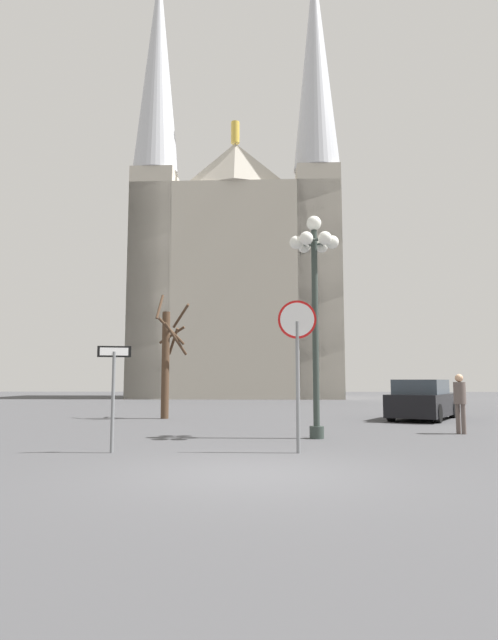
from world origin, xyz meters
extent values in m
plane|color=#424244|center=(0.00, 0.00, 0.00)|extent=(120.00, 120.00, 0.00)
cube|color=#BCB5A5|center=(-2.28, 37.37, 8.62)|extent=(16.93, 10.59, 17.23)
pyramid|color=#BCB5A5|center=(-2.31, 33.14, 18.98)|extent=(5.91, 2.05, 3.50)
cylinder|color=gold|center=(-2.31, 33.14, 21.63)|extent=(0.70, 0.70, 1.80)
cube|color=#BCB5A5|center=(-9.00, 33.92, 9.28)|extent=(3.49, 3.49, 18.55)
cone|color=#B7BAC1|center=(-9.00, 33.92, 28.05)|extent=(3.81, 3.81, 18.99)
cube|color=#BCB5A5|center=(4.39, 33.82, 9.28)|extent=(3.49, 3.49, 18.55)
cone|color=#B7BAC1|center=(4.39, 33.82, 28.05)|extent=(3.81, 3.81, 18.99)
cylinder|color=slate|center=(0.87, 2.37, 1.32)|extent=(0.08, 0.08, 2.64)
cylinder|color=red|center=(0.87, 2.37, 2.68)|extent=(0.79, 0.06, 0.79)
cylinder|color=white|center=(0.87, 2.35, 2.68)|extent=(0.69, 0.02, 0.69)
cylinder|color=slate|center=(-2.86, 2.27, 1.01)|extent=(0.07, 0.07, 2.02)
cube|color=black|center=(-2.86, 2.27, 2.02)|extent=(0.66, 0.20, 0.23)
cube|color=white|center=(-2.86, 2.25, 2.02)|extent=(0.55, 0.15, 0.16)
cylinder|color=#2D3833|center=(1.48, 5.07, 2.66)|extent=(0.16, 0.16, 5.31)
cylinder|color=#2D3833|center=(1.48, 5.07, 0.15)|extent=(0.36, 0.36, 0.30)
sphere|color=white|center=(1.48, 5.07, 5.51)|extent=(0.38, 0.38, 0.38)
sphere|color=white|center=(1.94, 5.07, 5.00)|extent=(0.35, 0.35, 0.35)
cylinder|color=#2D3833|center=(1.71, 5.07, 5.00)|extent=(0.05, 0.47, 0.05)
sphere|color=white|center=(1.71, 5.47, 5.00)|extent=(0.35, 0.35, 0.35)
cylinder|color=#2D3833|center=(1.59, 5.27, 5.00)|extent=(0.43, 0.28, 0.05)
sphere|color=white|center=(1.24, 5.47, 5.00)|extent=(0.35, 0.35, 0.35)
cylinder|color=#2D3833|center=(1.36, 5.27, 5.00)|extent=(0.43, 0.28, 0.05)
sphere|color=white|center=(1.01, 5.07, 5.00)|extent=(0.35, 0.35, 0.35)
cylinder|color=#2D3833|center=(1.24, 5.07, 5.00)|extent=(0.05, 0.47, 0.05)
sphere|color=white|center=(1.24, 4.66, 5.00)|extent=(0.35, 0.35, 0.35)
cylinder|color=#2D3833|center=(1.36, 4.87, 5.00)|extent=(0.43, 0.28, 0.05)
sphere|color=white|center=(1.71, 4.66, 5.00)|extent=(0.35, 0.35, 0.35)
cylinder|color=#2D3833|center=(1.59, 4.87, 5.00)|extent=(0.43, 0.28, 0.05)
cylinder|color=#473323|center=(-3.65, 11.85, 2.04)|extent=(0.30, 0.30, 4.08)
cylinder|color=#473323|center=(-3.14, 12.21, 3.96)|extent=(0.84, 1.12, 0.86)
cylinder|color=#473323|center=(-3.92, 11.90, 4.28)|extent=(0.23, 0.65, 1.02)
cylinder|color=#473323|center=(-3.21, 11.52, 3.00)|extent=(0.79, 0.99, 1.20)
cylinder|color=#473323|center=(-3.39, 12.05, 2.94)|extent=(0.53, 0.64, 1.02)
cylinder|color=#473323|center=(-3.51, 12.36, 3.22)|extent=(1.09, 0.40, 0.70)
cylinder|color=#473323|center=(-3.36, 11.42, 3.28)|extent=(0.97, 0.70, 1.01)
cube|color=black|center=(6.01, 11.71, 0.55)|extent=(3.55, 4.54, 0.79)
cube|color=#333D47|center=(5.91, 11.52, 1.21)|extent=(2.52, 2.83, 0.52)
cylinder|color=black|center=(5.99, 13.34, 0.32)|extent=(0.50, 0.67, 0.64)
cylinder|color=black|center=(7.39, 12.59, 0.32)|extent=(0.50, 0.67, 0.64)
cylinder|color=black|center=(4.63, 10.82, 0.32)|extent=(0.50, 0.67, 0.64)
cylinder|color=black|center=(6.03, 10.07, 0.32)|extent=(0.50, 0.67, 0.64)
cylinder|color=#594C47|center=(5.44, 6.41, 0.40)|extent=(0.12, 0.12, 0.80)
cylinder|color=#594C47|center=(5.54, 6.28, 0.40)|extent=(0.12, 0.12, 0.80)
cylinder|color=#594C47|center=(5.49, 6.34, 1.10)|extent=(0.32, 0.32, 0.60)
sphere|color=tan|center=(5.49, 6.34, 1.50)|extent=(0.22, 0.22, 0.22)
camera|label=1|loc=(0.25, -8.50, 1.44)|focal=29.97mm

